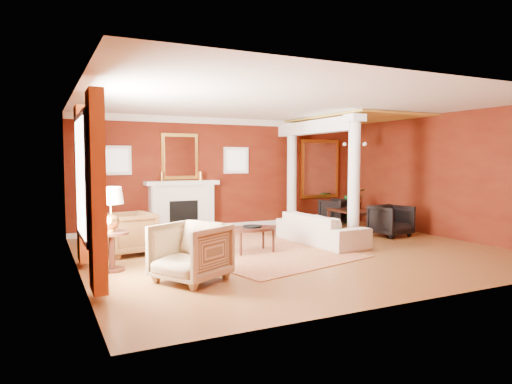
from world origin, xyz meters
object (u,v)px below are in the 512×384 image
coffee_table (252,230)px  side_table (111,216)px  armchair_leopard (129,231)px  armchair_stripe (190,249)px  sofa (321,224)px  dining_table (352,214)px

coffee_table → side_table: (-2.69, -0.34, 0.46)m
armchair_leopard → side_table: (-0.48, -1.19, 0.46)m
armchair_leopard → armchair_stripe: bearing=2.7°
sofa → side_table: 4.49m
sofa → armchair_stripe: bearing=112.2°
coffee_table → dining_table: (3.76, 1.78, -0.07)m
dining_table → sofa: bearing=131.5°
sofa → armchair_stripe: armchair_stripe is taller
sofa → armchair_leopard: armchair_leopard is taller
armchair_leopard → coffee_table: armchair_leopard is taller
armchair_stripe → coffee_table: 2.30m
sofa → side_table: side_table is taller
armchair_leopard → sofa: bearing=72.2°
sofa → dining_table: (2.03, 1.56, -0.05)m
coffee_table → side_table: side_table is taller
coffee_table → dining_table: 4.16m
coffee_table → side_table: size_ratio=0.72×
sofa → dining_table: bearing=-56.8°
side_table → armchair_stripe: bearing=-50.8°
sofa → coffee_table: sofa is taller
dining_table → side_table: bearing=112.1°
armchair_stripe → dining_table: bearing=90.5°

